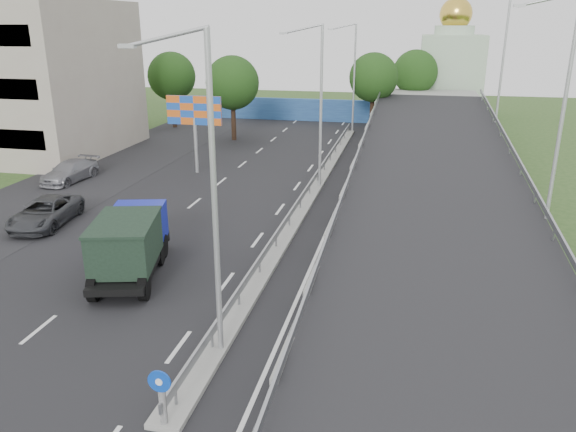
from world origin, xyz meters
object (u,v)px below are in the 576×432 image
(lamp_post_near, at_px, (208,183))
(parked_car_c, at_px, (45,212))
(lamp_post_far, at_px, (352,72))
(parked_car_d, at_px, (70,171))
(lamp_post_mid, at_px, (318,99))
(billboard, at_px, (194,115))
(church, at_px, (451,68))
(dump_truck, at_px, (130,241))
(sign_bollard, at_px, (162,397))

(lamp_post_near, height_order, parked_car_c, lamp_post_near)
(lamp_post_far, bearing_deg, parked_car_d, -127.29)
(lamp_post_mid, bearing_deg, lamp_post_near, -90.00)
(lamp_post_mid, bearing_deg, billboard, 167.62)
(church, distance_m, parked_car_c, 49.99)
(lamp_post_mid, height_order, church, church)
(billboard, height_order, dump_truck, billboard)
(lamp_post_far, distance_m, parked_car_d, 28.16)
(dump_truck, bearing_deg, lamp_post_mid, 54.93)
(lamp_post_far, bearing_deg, lamp_post_near, -90.00)
(lamp_post_mid, bearing_deg, church, 73.78)
(lamp_post_near, height_order, lamp_post_mid, same)
(lamp_post_near, distance_m, parked_car_c, 17.06)
(sign_bollard, distance_m, dump_truck, 10.40)
(lamp_post_far, height_order, parked_car_c, lamp_post_far)
(church, bearing_deg, parked_car_c, -117.38)
(lamp_post_mid, relative_size, church, 0.73)
(parked_car_d, bearing_deg, sign_bollard, -47.73)
(church, xyz_separation_m, dump_truck, (-15.41, -48.96, -3.79))
(lamp_post_near, height_order, dump_truck, lamp_post_near)
(sign_bollard, height_order, parked_car_d, sign_bollard)
(lamp_post_mid, height_order, dump_truck, lamp_post_mid)
(parked_car_c, xyz_separation_m, parked_car_d, (-3.77, 8.18, -0.02))
(lamp_post_far, height_order, parked_car_d, lamp_post_far)
(sign_bollard, bearing_deg, lamp_post_mid, 89.74)
(lamp_post_mid, bearing_deg, sign_bollard, -90.26)
(sign_bollard, relative_size, dump_truck, 0.25)
(sign_bollard, bearing_deg, lamp_post_near, 88.36)
(lamp_post_near, xyz_separation_m, lamp_post_mid, (0.00, 20.00, 0.00))
(lamp_post_near, height_order, lamp_post_far, same)
(sign_bollard, height_order, church, church)
(lamp_post_near, relative_size, billboard, 1.83)
(dump_truck, distance_m, parked_car_d, 17.16)
(lamp_post_near, relative_size, church, 0.73)
(parked_car_c, bearing_deg, lamp_post_mid, 30.86)
(sign_bollard, distance_m, lamp_post_near, 6.12)
(sign_bollard, distance_m, parked_car_c, 18.76)
(lamp_post_near, bearing_deg, billboard, 112.49)
(sign_bollard, xyz_separation_m, parked_car_d, (-16.66, 21.80, -0.34))
(billboard, relative_size, dump_truck, 0.84)
(lamp_post_near, xyz_separation_m, parked_car_c, (-13.00, 9.79, -5.10))
(lamp_post_near, xyz_separation_m, billboard, (-9.11, 22.00, -1.62))
(dump_truck, height_order, parked_car_d, dump_truck)
(lamp_post_far, xyz_separation_m, billboard, (-9.11, -18.00, -1.62))
(church, bearing_deg, billboard, -120.70)
(lamp_post_near, bearing_deg, parked_car_d, 133.03)
(lamp_post_near, relative_size, lamp_post_mid, 1.00)
(sign_bollard, bearing_deg, lamp_post_far, 89.86)
(sign_bollard, distance_m, lamp_post_far, 44.08)
(lamp_post_far, relative_size, billboard, 1.83)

